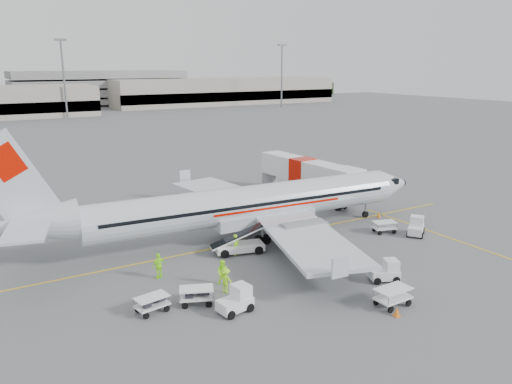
% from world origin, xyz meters
% --- Properties ---
extents(ground, '(360.00, 360.00, 0.00)m').
position_xyz_m(ground, '(0.00, 0.00, 0.00)').
color(ground, '#56595B').
extents(stripe_lead, '(44.00, 0.20, 0.01)m').
position_xyz_m(stripe_lead, '(0.00, 0.00, 0.01)').
color(stripe_lead, yellow).
rests_on(stripe_lead, ground).
extents(stripe_cross, '(0.20, 20.00, 0.01)m').
position_xyz_m(stripe_cross, '(14.00, -8.00, 0.01)').
color(stripe_cross, yellow).
rests_on(stripe_cross, ground).
extents(terminal_east, '(90.00, 26.00, 10.00)m').
position_xyz_m(terminal_east, '(70.00, 145.00, 5.00)').
color(terminal_east, gray).
rests_on(terminal_east, ground).
extents(parking_garage, '(62.00, 24.00, 14.00)m').
position_xyz_m(parking_garage, '(25.00, 160.00, 7.00)').
color(parking_garage, slate).
rests_on(parking_garage, ground).
extents(treeline, '(300.00, 3.00, 6.00)m').
position_xyz_m(treeline, '(0.00, 175.00, 3.00)').
color(treeline, black).
rests_on(treeline, ground).
extents(mast_center, '(3.20, 1.20, 22.00)m').
position_xyz_m(mast_center, '(5.00, 118.00, 11.00)').
color(mast_center, slate).
rests_on(mast_center, ground).
extents(mast_east, '(3.20, 1.20, 22.00)m').
position_xyz_m(mast_east, '(80.00, 118.00, 11.00)').
color(mast_east, slate).
rests_on(mast_east, ground).
extents(aircraft, '(40.60, 32.85, 10.64)m').
position_xyz_m(aircraft, '(-1.20, 0.94, 5.32)').
color(aircraft, silver).
rests_on(aircraft, ground).
extents(jet_bridge, '(4.49, 17.75, 4.61)m').
position_xyz_m(jet_bridge, '(11.05, 9.82, 2.31)').
color(jet_bridge, white).
rests_on(jet_bridge, ground).
extents(belt_loader, '(5.61, 3.22, 2.86)m').
position_xyz_m(belt_loader, '(-3.98, -2.00, 1.43)').
color(belt_loader, white).
rests_on(belt_loader, ground).
extents(tug_fore, '(2.49, 2.29, 1.68)m').
position_xyz_m(tug_fore, '(11.96, -6.42, 0.84)').
color(tug_fore, white).
rests_on(tug_fore, ground).
extents(tug_mid, '(2.36, 1.90, 1.59)m').
position_xyz_m(tug_mid, '(2.29, -12.18, 0.80)').
color(tug_mid, white).
rests_on(tug_mid, ground).
extents(tug_aft, '(2.36, 1.57, 1.70)m').
position_xyz_m(tug_aft, '(-9.17, -10.78, 0.85)').
color(tug_aft, white).
rests_on(tug_aft, ground).
extents(cart_loaded_a, '(2.52, 2.04, 1.14)m').
position_xyz_m(cart_loaded_a, '(-10.81, -8.59, 0.57)').
color(cart_loaded_a, white).
rests_on(cart_loaded_a, ground).
extents(cart_loaded_b, '(2.24, 1.55, 1.08)m').
position_xyz_m(cart_loaded_b, '(-13.65, -8.15, 0.54)').
color(cart_loaded_b, white).
rests_on(cart_loaded_b, ground).
extents(cart_empty_a, '(2.41, 1.47, 1.23)m').
position_xyz_m(cart_empty_a, '(-0.03, -15.27, 0.62)').
color(cart_empty_a, white).
rests_on(cart_empty_a, ground).
extents(cart_empty_b, '(2.34, 1.77, 1.08)m').
position_xyz_m(cart_empty_b, '(10.01, -4.42, 0.54)').
color(cart_empty_b, white).
rests_on(cart_empty_b, ground).
extents(cone_nose, '(0.37, 0.37, 0.60)m').
position_xyz_m(cone_nose, '(13.02, -0.61, 0.30)').
color(cone_nose, orange).
rests_on(cone_nose, ground).
extents(cone_port, '(0.41, 0.41, 0.67)m').
position_xyz_m(cone_port, '(-1.84, 16.41, 0.33)').
color(cone_port, orange).
rests_on(cone_port, ground).
extents(cone_stbd, '(0.41, 0.41, 0.67)m').
position_xyz_m(cone_stbd, '(-0.83, -16.41, 0.33)').
color(cone_stbd, orange).
rests_on(cone_stbd, ground).
extents(crew_a, '(0.76, 0.67, 1.74)m').
position_xyz_m(crew_a, '(-4.44, -2.25, 0.87)').
color(crew_a, '#8CE218').
rests_on(crew_a, ground).
extents(crew_b, '(1.14, 1.13, 1.85)m').
position_xyz_m(crew_b, '(-8.00, -6.88, 0.93)').
color(crew_b, '#8CE218').
rests_on(crew_b, ground).
extents(crew_c, '(1.23, 1.30, 1.76)m').
position_xyz_m(crew_c, '(-8.37, -8.01, 0.88)').
color(crew_c, '#8CE218').
rests_on(crew_c, ground).
extents(crew_d, '(1.22, 0.76, 1.93)m').
position_xyz_m(crew_d, '(-11.45, -3.40, 0.96)').
color(crew_d, '#8CE218').
rests_on(crew_d, ground).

